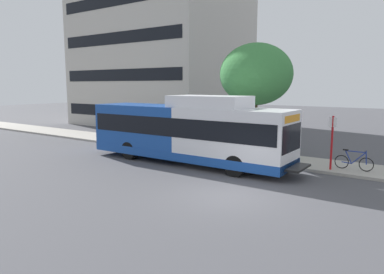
{
  "coord_description": "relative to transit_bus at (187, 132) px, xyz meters",
  "views": [
    {
      "loc": [
        -11.54,
        -6.37,
        4.18
      ],
      "look_at": [
        2.88,
        3.76,
        1.6
      ],
      "focal_mm": 33.23,
      "sensor_mm": 36.0,
      "label": 1
    }
  ],
  "objects": [
    {
      "name": "ground_plane",
      "position": [
        -3.76,
        3.32,
        -1.7
      ],
      "size": [
        120.0,
        120.0,
        0.0
      ],
      "primitive_type": "plane",
      "color": "#4C4C51"
    },
    {
      "name": "sidewalk_curb",
      "position": [
        3.24,
        1.32,
        -1.63
      ],
      "size": [
        3.0,
        56.0,
        0.14
      ],
      "primitive_type": "cube",
      "color": "#A8A399",
      "rests_on": "ground"
    },
    {
      "name": "transit_bus",
      "position": [
        0.0,
        0.0,
        0.0
      ],
      "size": [
        2.58,
        12.25,
        3.65
      ],
      "color": "white",
      "rests_on": "ground"
    },
    {
      "name": "bus_stop_sign_pole",
      "position": [
        2.26,
        -6.89,
        -0.05
      ],
      "size": [
        0.1,
        0.36,
        2.6
      ],
      "color": "red",
      "rests_on": "sidewalk_curb"
    },
    {
      "name": "bicycle_parked",
      "position": [
        2.81,
        -7.83,
        -1.14
      ],
      "size": [
        0.52,
        1.76,
        1.02
      ],
      "color": "black",
      "rests_on": "sidewalk_curb"
    },
    {
      "name": "street_tree_near_stop",
      "position": [
        4.28,
        -1.92,
        3.1
      ],
      "size": [
        4.29,
        4.29,
        6.5
      ],
      "color": "#4C3823",
      "rests_on": "sidewalk_curb"
    }
  ]
}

